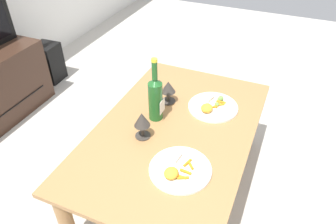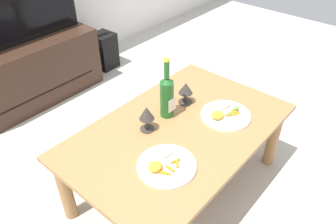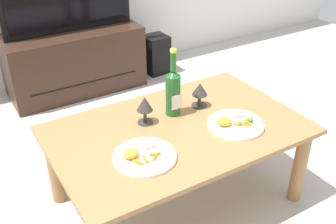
% 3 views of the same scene
% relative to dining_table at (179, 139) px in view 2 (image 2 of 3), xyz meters
% --- Properties ---
extents(ground_plane, '(6.40, 6.40, 0.00)m').
position_rel_dining_table_xyz_m(ground_plane, '(0.00, 0.00, -0.38)').
color(ground_plane, '#B7B2A8').
extents(dining_table, '(1.22, 0.77, 0.45)m').
position_rel_dining_table_xyz_m(dining_table, '(0.00, 0.00, 0.00)').
color(dining_table, '#9E7042').
rests_on(dining_table, ground_plane).
extents(tv_stand, '(1.05, 0.45, 0.49)m').
position_rel_dining_table_xyz_m(tv_stand, '(-0.00, 1.52, -0.13)').
color(tv_stand, '#382319').
rests_on(tv_stand, ground_plane).
extents(tv_screen, '(0.98, 0.05, 0.55)m').
position_rel_dining_table_xyz_m(tv_screen, '(-0.00, 1.52, 0.39)').
color(tv_screen, black).
rests_on(tv_screen, tv_stand).
extents(floor_speaker, '(0.20, 0.20, 0.33)m').
position_rel_dining_table_xyz_m(floor_speaker, '(0.72, 1.48, -0.21)').
color(floor_speaker, black).
rests_on(floor_speaker, ground_plane).
extents(wine_bottle, '(0.07, 0.08, 0.35)m').
position_rel_dining_table_xyz_m(wine_bottle, '(0.05, 0.13, 0.21)').
color(wine_bottle, '#1E5923').
rests_on(wine_bottle, dining_table).
extents(goblet_left, '(0.08, 0.08, 0.14)m').
position_rel_dining_table_xyz_m(goblet_left, '(-0.11, 0.12, 0.17)').
color(goblet_left, '#38332D').
rests_on(goblet_left, dining_table).
extents(goblet_right, '(0.08, 0.08, 0.13)m').
position_rel_dining_table_xyz_m(goblet_right, '(0.21, 0.12, 0.16)').
color(goblet_right, '#38332D').
rests_on(goblet_right, dining_table).
extents(dinner_plate_left, '(0.28, 0.28, 0.05)m').
position_rel_dining_table_xyz_m(dinner_plate_left, '(-0.26, -0.13, 0.08)').
color(dinner_plate_left, white).
rests_on(dinner_plate_left, dining_table).
extents(dinner_plate_right, '(0.28, 0.28, 0.05)m').
position_rel_dining_table_xyz_m(dinner_plate_right, '(0.25, -0.13, 0.08)').
color(dinner_plate_right, white).
rests_on(dinner_plate_right, dining_table).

